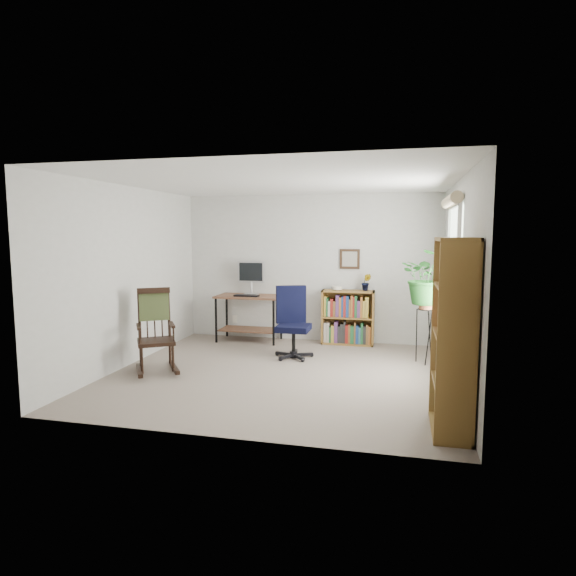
% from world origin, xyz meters
% --- Properties ---
extents(floor, '(4.20, 4.00, 0.00)m').
position_xyz_m(floor, '(0.00, 0.00, 0.00)').
color(floor, gray).
rests_on(floor, ground).
extents(ceiling, '(4.20, 4.00, 0.00)m').
position_xyz_m(ceiling, '(0.00, 0.00, 2.40)').
color(ceiling, white).
rests_on(ceiling, ground).
extents(wall_back, '(4.20, 0.00, 2.40)m').
position_xyz_m(wall_back, '(0.00, 2.00, 1.20)').
color(wall_back, silver).
rests_on(wall_back, ground).
extents(wall_front, '(4.20, 0.00, 2.40)m').
position_xyz_m(wall_front, '(0.00, -2.00, 1.20)').
color(wall_front, silver).
rests_on(wall_front, ground).
extents(wall_left, '(0.00, 4.00, 2.40)m').
position_xyz_m(wall_left, '(-2.10, 0.00, 1.20)').
color(wall_left, silver).
rests_on(wall_left, ground).
extents(wall_right, '(0.00, 4.00, 2.40)m').
position_xyz_m(wall_right, '(2.10, 0.00, 1.20)').
color(wall_right, silver).
rests_on(wall_right, ground).
extents(window, '(0.12, 1.20, 1.50)m').
position_xyz_m(window, '(2.06, 0.30, 1.40)').
color(window, white).
rests_on(window, wall_right).
extents(desk, '(1.05, 0.58, 0.76)m').
position_xyz_m(desk, '(-0.97, 1.70, 0.38)').
color(desk, brown).
rests_on(desk, floor).
extents(monitor, '(0.46, 0.16, 0.56)m').
position_xyz_m(monitor, '(-0.97, 1.84, 1.04)').
color(monitor, '#AFAFB4').
rests_on(monitor, desk).
extents(keyboard, '(0.40, 0.15, 0.02)m').
position_xyz_m(keyboard, '(-0.97, 1.58, 0.77)').
color(keyboard, black).
rests_on(keyboard, desk).
extents(office_chair, '(0.74, 0.74, 1.04)m').
position_xyz_m(office_chair, '(-0.01, 0.79, 0.52)').
color(office_chair, black).
rests_on(office_chair, floor).
extents(rocking_chair, '(0.98, 1.09, 1.09)m').
position_xyz_m(rocking_chair, '(-1.57, -0.29, 0.54)').
color(rocking_chair, black).
rests_on(rocking_chair, floor).
extents(low_bookshelf, '(0.83, 0.28, 0.87)m').
position_xyz_m(low_bookshelf, '(0.65, 1.82, 0.44)').
color(low_bookshelf, olive).
rests_on(low_bookshelf, floor).
extents(tall_bookshelf, '(0.33, 0.76, 1.74)m').
position_xyz_m(tall_bookshelf, '(1.92, -1.37, 0.87)').
color(tall_bookshelf, olive).
rests_on(tall_bookshelf, floor).
extents(plant_stand, '(0.32, 0.32, 0.88)m').
position_xyz_m(plant_stand, '(1.80, 0.92, 0.44)').
color(plant_stand, black).
rests_on(plant_stand, floor).
extents(spider_plant, '(1.69, 1.88, 1.46)m').
position_xyz_m(spider_plant, '(1.80, 0.92, 1.55)').
color(spider_plant, '#236322').
rests_on(spider_plant, plant_stand).
extents(potted_plant_small, '(0.13, 0.24, 0.11)m').
position_xyz_m(potted_plant_small, '(0.93, 1.83, 0.93)').
color(potted_plant_small, '#236322').
rests_on(potted_plant_small, low_bookshelf).
extents(framed_picture, '(0.32, 0.04, 0.32)m').
position_xyz_m(framed_picture, '(0.65, 1.97, 1.36)').
color(framed_picture, black).
rests_on(framed_picture, wall_back).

